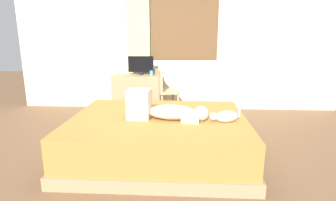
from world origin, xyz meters
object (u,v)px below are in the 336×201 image
object	(u,v)px
cat	(225,116)
cup	(151,73)
desk	(138,94)
tv_monitor	(141,65)
bed	(159,137)
chair_by_desk	(164,89)
person_lying	(163,109)

from	to	relation	value
cat	cup	distance (m)	2.34
desk	tv_monitor	world-z (taller)	tv_monitor
cat	desk	xyz separation A→B (m)	(-1.35, 2.17, -0.22)
tv_monitor	cup	bearing A→B (deg)	-24.94
bed	tv_monitor	size ratio (longest dim) A/B	4.42
bed	cup	bearing A→B (deg)	99.27
cat	tv_monitor	size ratio (longest dim) A/B	0.73
desk	chair_by_desk	world-z (taller)	chair_by_desk
desk	chair_by_desk	bearing A→B (deg)	-22.29
bed	desk	distance (m)	2.08
bed	cup	distance (m)	1.99
tv_monitor	chair_by_desk	distance (m)	0.65
bed	desk	bearing A→B (deg)	106.53
person_lying	desk	distance (m)	2.21
bed	cup	size ratio (longest dim) A/B	22.96
chair_by_desk	person_lying	bearing A→B (deg)	-86.19
person_lying	cup	distance (m)	2.03
person_lying	bed	bearing A→B (deg)	123.24
desk	cup	bearing A→B (deg)	-19.10
person_lying	desk	size ratio (longest dim) A/B	1.05
cup	chair_by_desk	size ratio (longest dim) A/B	0.11
person_lying	cat	size ratio (longest dim) A/B	2.69
cat	tv_monitor	xyz separation A→B (m)	(-1.28, 2.17, 0.33)
bed	desk	size ratio (longest dim) A/B	2.36
cup	chair_by_desk	world-z (taller)	chair_by_desk
chair_by_desk	bed	bearing A→B (deg)	-88.00
bed	tv_monitor	distance (m)	2.17
person_lying	chair_by_desk	size ratio (longest dim) A/B	1.10
tv_monitor	chair_by_desk	bearing A→B (deg)	-25.39
cat	cup	size ratio (longest dim) A/B	3.79
desk	tv_monitor	distance (m)	0.56
tv_monitor	cup	distance (m)	0.27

